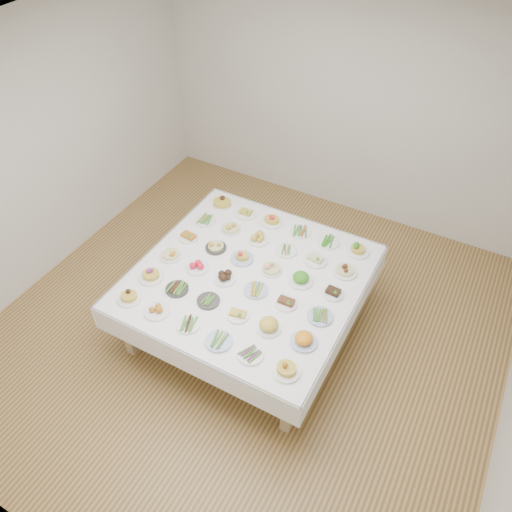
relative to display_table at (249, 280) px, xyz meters
The scene contains 38 objects.
room_envelope 1.15m from the display_table, 69.57° to the right, with size 5.02×5.02×2.81m.
display_table is the anchor object (origin of this frame).
dish_0 1.14m from the display_table, 135.09° to the right, with size 0.22×0.22×0.11m.
dish_1 0.94m from the display_table, 121.51° to the right, with size 0.23×0.23×0.09m.
dish_2 0.81m from the display_table, 100.94° to the right, with size 0.20×0.20×0.05m.
dish_3 0.84m from the display_table, 78.19° to the right, with size 0.23×0.23×0.06m.
dish_4 0.94m from the display_table, 59.50° to the right, with size 0.22×0.22×0.05m.
dish_5 1.14m from the display_table, 45.03° to the right, with size 0.23×0.23×0.14m.
dish_6 0.94m from the display_table, 148.92° to the right, with size 0.24×0.24×0.13m.
dish_7 0.70m from the display_table, 134.88° to the right, with size 0.21×0.21×0.05m.
dish_8 0.51m from the display_table, 107.91° to the right, with size 0.21×0.21×0.05m.
dish_9 0.53m from the display_table, 71.08° to the right, with size 0.20×0.20×0.08m.
dish_10 0.69m from the display_table, 45.67° to the right, with size 0.21×0.21×0.12m.
dish_11 0.94m from the display_table, 30.55° to the right, with size 0.23×0.23×0.14m.
dish_12 0.83m from the display_table, 169.40° to the right, with size 0.22×0.22×0.12m.
dish_13 0.52m from the display_table, 161.70° to the right, with size 0.22×0.22×0.09m.
dish_14 0.26m from the display_table, 135.86° to the right, with size 0.21×0.21×0.10m.
dish_15 0.24m from the display_table, 42.89° to the right, with size 0.24×0.22×0.06m.
dish_16 0.52m from the display_table, 18.06° to the right, with size 0.21×0.21×0.09m.
dish_17 0.83m from the display_table, 10.62° to the right, with size 0.23×0.23×0.05m.
dish_18 0.83m from the display_table, 168.37° to the left, with size 0.20×0.20×0.08m.
dish_19 0.52m from the display_table, 160.37° to the left, with size 0.21×0.21×0.13m.
dish_20 0.26m from the display_table, 135.51° to the left, with size 0.23×0.23×0.12m.
dish_21 0.26m from the display_table, 43.02° to the left, with size 0.20×0.20×0.12m.
dish_22 0.52m from the display_table, 18.92° to the left, with size 0.23×0.23×0.13m.
dish_23 0.83m from the display_table, 11.13° to the left, with size 0.20×0.20×0.08m.
dish_24 0.94m from the display_table, 148.91° to the left, with size 0.22×0.22×0.06m.
dish_25 0.70m from the display_table, 135.20° to the left, with size 0.22×0.22×0.12m.
dish_26 0.52m from the display_table, 107.42° to the left, with size 0.21×0.21×0.09m.
dish_27 0.51m from the display_table, 70.24° to the left, with size 0.22×0.22×0.05m.
dish_28 0.70m from the display_table, 45.04° to the left, with size 0.23×0.23×0.09m.
dish_29 0.94m from the display_table, 30.87° to the left, with size 0.24×0.24×0.13m.
dish_30 1.14m from the display_table, 134.46° to the left, with size 0.21×0.21×0.13m.
dish_31 0.94m from the display_table, 121.38° to the left, with size 0.23×0.23×0.09m.
dish_32 0.84m from the display_table, 101.70° to the left, with size 0.24×0.24×0.13m.
dish_33 0.82m from the display_table, 77.99° to the left, with size 0.22×0.21×0.05m.
dish_34 0.94m from the display_table, 58.42° to the left, with size 0.22×0.22×0.06m.
dish_35 1.15m from the display_table, 45.23° to the left, with size 0.24×0.24×0.14m.
Camera 1 is at (1.66, -2.85, 4.18)m, focal length 35.00 mm.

